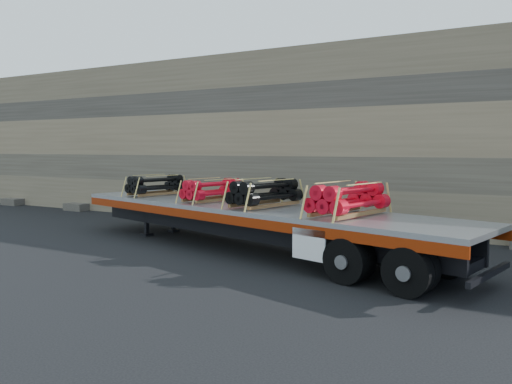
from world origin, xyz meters
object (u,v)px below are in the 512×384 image
Objects in this scene: bundle_midfront at (213,190)px; bundle_midrear at (265,194)px; trailer at (250,228)px; bundle_front at (156,186)px; bundle_rear at (348,200)px.

bundle_midfront is 2.28m from bundle_midrear.
trailer is 7.09× the size of bundle_midfront.
bundle_front is 5.36m from bundle_midrear.
bundle_midfront is at bearing 180.00° from trailer.
bundle_front is at bearing 180.00° from bundle_midrear.
bundle_rear is at bearing 0.00° from trailer.
trailer is 6.13× the size of bundle_rear.
bundle_front reaches higher than bundle_midfront.
bundle_front is 0.87× the size of bundle_rear.
bundle_midfront is 0.86× the size of bundle_rear.
trailer is 3.64m from bundle_rear.
bundle_rear is at bearing 0.00° from bundle_midrear.
bundle_midrear is at bearing -180.00° from bundle_rear.
bundle_front reaches higher than trailer.
bundle_midrear reaches higher than bundle_front.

